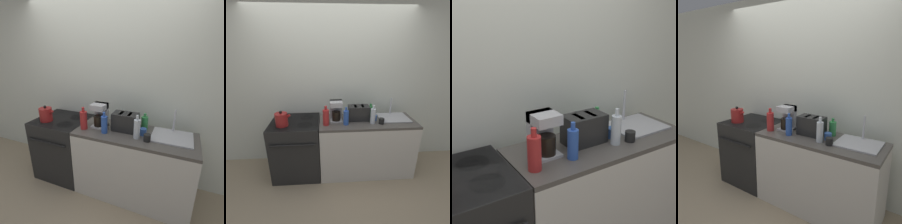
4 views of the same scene
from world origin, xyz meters
TOP-DOWN VIEW (x-y plane):
  - wall_back at (0.00, 0.73)m, footprint 8.00×0.05m
  - counter_block at (0.51, 0.29)m, footprint 1.44×0.59m
  - toaster at (0.38, 0.34)m, footprint 0.31×0.19m
  - coffee_maker at (0.04, 0.34)m, footprint 0.18×0.19m
  - sink_tray at (0.94, 0.36)m, footprint 0.45×0.38m
  - bottle_red at (-0.11, 0.18)m, footprint 0.09×0.09m
  - bottle_clear at (0.57, 0.19)m, footprint 0.07×0.07m
  - bottle_green at (0.60, 0.46)m, footprint 0.08×0.08m
  - bottle_blue at (0.17, 0.17)m, footprint 0.07×0.07m
  - cup_black at (0.69, 0.17)m, footprint 0.08×0.08m
  - cup_blue at (0.62, 0.30)m, footprint 0.08×0.08m

SIDE VIEW (x-z plane):
  - counter_block at x=0.51m, z-range 0.00..0.90m
  - sink_tray at x=0.94m, z-range 0.77..1.05m
  - cup_black at x=0.69m, z-range 0.90..0.98m
  - cup_blue at x=0.62m, z-range 0.90..0.98m
  - bottle_green at x=0.60m, z-range 0.88..1.08m
  - bottle_blue at x=0.17m, z-range 0.87..1.13m
  - toaster at x=0.38m, z-range 0.90..1.12m
  - bottle_clear at x=0.57m, z-range 0.87..1.15m
  - bottle_red at x=-0.11m, z-range 0.87..1.16m
  - coffee_maker at x=0.04m, z-range 0.90..1.21m
  - wall_back at x=0.00m, z-range 0.00..2.60m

